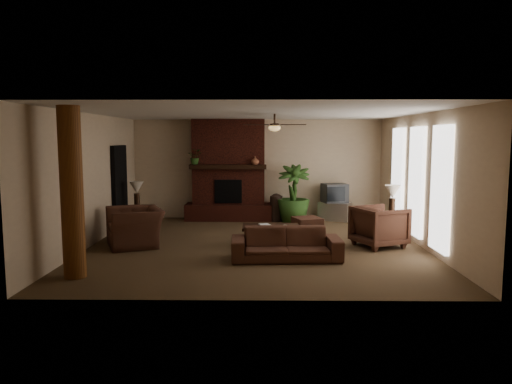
{
  "coord_description": "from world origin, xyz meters",
  "views": [
    {
      "loc": [
        0.13,
        -9.98,
        2.29
      ],
      "look_at": [
        0.0,
        0.4,
        1.1
      ],
      "focal_mm": 33.29,
      "sensor_mm": 36.0,
      "label": 1
    }
  ],
  "objects_px": {
    "coffee_table": "(271,228)",
    "side_table_left": "(136,218)",
    "floor_vase": "(276,206)",
    "armchair_right": "(379,224)",
    "log_column": "(72,193)",
    "floor_plant": "(293,206)",
    "lamp_right": "(392,194)",
    "armchair_left": "(135,221)",
    "tv_stand": "(335,211)",
    "side_table_right": "(391,224)",
    "sofa": "(286,239)",
    "ottoman": "(307,226)",
    "lamp_left": "(137,189)"
  },
  "relations": [
    {
      "from": "sofa",
      "to": "tv_stand",
      "type": "height_order",
      "value": "sofa"
    },
    {
      "from": "armchair_left",
      "to": "coffee_table",
      "type": "xyz_separation_m",
      "value": [
        2.89,
        0.02,
        -0.16
      ]
    },
    {
      "from": "armchair_left",
      "to": "side_table_left",
      "type": "distance_m",
      "value": 1.9
    },
    {
      "from": "armchair_right",
      "to": "lamp_left",
      "type": "xyz_separation_m",
      "value": [
        -5.63,
        1.91,
        0.53
      ]
    },
    {
      "from": "sofa",
      "to": "coffee_table",
      "type": "distance_m",
      "value": 1.21
    },
    {
      "from": "armchair_right",
      "to": "coffee_table",
      "type": "distance_m",
      "value": 2.29
    },
    {
      "from": "sofa",
      "to": "lamp_left",
      "type": "height_order",
      "value": "lamp_left"
    },
    {
      "from": "sofa",
      "to": "ottoman",
      "type": "relative_size",
      "value": 3.42
    },
    {
      "from": "armchair_left",
      "to": "side_table_left",
      "type": "height_order",
      "value": "armchair_left"
    },
    {
      "from": "tv_stand",
      "to": "side_table_right",
      "type": "relative_size",
      "value": 1.55
    },
    {
      "from": "armchair_right",
      "to": "ottoman",
      "type": "relative_size",
      "value": 1.59
    },
    {
      "from": "ottoman",
      "to": "side_table_left",
      "type": "height_order",
      "value": "side_table_left"
    },
    {
      "from": "side_table_left",
      "to": "armchair_left",
      "type": "bearing_deg",
      "value": -75.93
    },
    {
      "from": "floor_plant",
      "to": "lamp_right",
      "type": "bearing_deg",
      "value": -40.24
    },
    {
      "from": "log_column",
      "to": "lamp_right",
      "type": "bearing_deg",
      "value": 28.68
    },
    {
      "from": "armchair_left",
      "to": "floor_vase",
      "type": "height_order",
      "value": "armchair_left"
    },
    {
      "from": "armchair_left",
      "to": "side_table_right",
      "type": "height_order",
      "value": "armchair_left"
    },
    {
      "from": "floor_vase",
      "to": "ottoman",
      "type": "bearing_deg",
      "value": -68.68
    },
    {
      "from": "coffee_table",
      "to": "side_table_left",
      "type": "xyz_separation_m",
      "value": [
        -3.35,
        1.8,
        -0.1
      ]
    },
    {
      "from": "tv_stand",
      "to": "log_column",
      "type": "bearing_deg",
      "value": -107.77
    },
    {
      "from": "coffee_table",
      "to": "lamp_right",
      "type": "xyz_separation_m",
      "value": [
        2.83,
        0.98,
        0.63
      ]
    },
    {
      "from": "armchair_left",
      "to": "side_table_right",
      "type": "bearing_deg",
      "value": 76.87
    },
    {
      "from": "armchair_right",
      "to": "armchair_left",
      "type": "bearing_deg",
      "value": 65.15
    },
    {
      "from": "sofa",
      "to": "tv_stand",
      "type": "relative_size",
      "value": 2.42
    },
    {
      "from": "armchair_left",
      "to": "lamp_left",
      "type": "distance_m",
      "value": 1.98
    },
    {
      "from": "tv_stand",
      "to": "side_table_right",
      "type": "xyz_separation_m",
      "value": [
        0.98,
        -2.17,
        0.03
      ]
    },
    {
      "from": "armchair_left",
      "to": "armchair_right",
      "type": "bearing_deg",
      "value": 66.11
    },
    {
      "from": "floor_plant",
      "to": "lamp_right",
      "type": "height_order",
      "value": "lamp_right"
    },
    {
      "from": "side_table_left",
      "to": "side_table_right",
      "type": "distance_m",
      "value": 6.23
    },
    {
      "from": "sofa",
      "to": "floor_plant",
      "type": "distance_m",
      "value": 4.01
    },
    {
      "from": "sofa",
      "to": "floor_vase",
      "type": "height_order",
      "value": "sofa"
    },
    {
      "from": "floor_vase",
      "to": "side_table_right",
      "type": "relative_size",
      "value": 1.4
    },
    {
      "from": "log_column",
      "to": "armchair_right",
      "type": "height_order",
      "value": "log_column"
    },
    {
      "from": "tv_stand",
      "to": "lamp_right",
      "type": "xyz_separation_m",
      "value": [
        0.98,
        -2.21,
        0.75
      ]
    },
    {
      "from": "armchair_left",
      "to": "floor_plant",
      "type": "height_order",
      "value": "armchair_left"
    },
    {
      "from": "coffee_table",
      "to": "side_table_left",
      "type": "height_order",
      "value": "side_table_left"
    },
    {
      "from": "log_column",
      "to": "ottoman",
      "type": "relative_size",
      "value": 4.67
    },
    {
      "from": "tv_stand",
      "to": "side_table_right",
      "type": "height_order",
      "value": "side_table_right"
    },
    {
      "from": "floor_vase",
      "to": "lamp_right",
      "type": "relative_size",
      "value": 1.18
    },
    {
      "from": "side_table_left",
      "to": "side_table_right",
      "type": "relative_size",
      "value": 1.0
    },
    {
      "from": "sofa",
      "to": "armchair_right",
      "type": "distance_m",
      "value": 2.31
    },
    {
      "from": "tv_stand",
      "to": "side_table_left",
      "type": "height_order",
      "value": "side_table_left"
    },
    {
      "from": "floor_vase",
      "to": "side_table_left",
      "type": "bearing_deg",
      "value": -161.49
    },
    {
      "from": "armchair_right",
      "to": "floor_vase",
      "type": "bearing_deg",
      "value": 9.91
    },
    {
      "from": "side_table_left",
      "to": "lamp_left",
      "type": "xyz_separation_m",
      "value": [
        0.02,
        0.05,
        0.73
      ]
    },
    {
      "from": "floor_vase",
      "to": "coffee_table",
      "type": "bearing_deg",
      "value": -93.94
    },
    {
      "from": "log_column",
      "to": "tv_stand",
      "type": "xyz_separation_m",
      "value": [
        5.12,
        5.55,
        -1.15
      ]
    },
    {
      "from": "sofa",
      "to": "floor_plant",
      "type": "relative_size",
      "value": 1.31
    },
    {
      "from": "sofa",
      "to": "coffee_table",
      "type": "height_order",
      "value": "sofa"
    },
    {
      "from": "log_column",
      "to": "armchair_right",
      "type": "distance_m",
      "value": 6.09
    }
  ]
}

